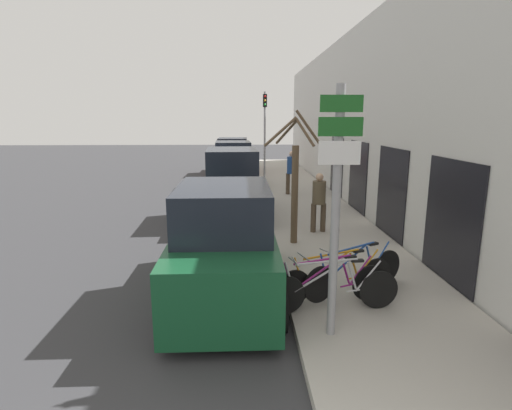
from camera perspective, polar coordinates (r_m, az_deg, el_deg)
The scene contains 16 objects.
ground_plane at distance 13.00m, azimuth -2.91°, elevation -2.44°, with size 80.00×80.00×0.00m, color #333335.
sidewalk_curb at distance 15.89m, azimuth 6.63°, elevation 0.47°, with size 3.20×32.00×0.15m.
building_facade at distance 15.85m, azimuth 13.36°, elevation 11.64°, with size 0.23×32.00×6.50m.
signpost at distance 5.64m, azimuth 11.37°, elevation -0.03°, with size 0.59×0.14×3.59m.
bicycle_0 at distance 6.82m, azimuth 10.89°, elevation -11.71°, with size 2.25×0.44×0.91m.
bicycle_1 at distance 6.97m, azimuth 10.26°, elevation -11.23°, with size 2.17×0.68×0.89m.
bicycle_2 at distance 7.33m, azimuth 11.48°, elevation -10.13°, with size 2.21×0.80×0.87m.
bicycle_3 at distance 7.61m, azimuth 14.01°, elevation -9.28°, with size 2.07×1.14×0.91m.
parked_car_0 at distance 7.40m, azimuth -4.50°, elevation -6.00°, with size 2.01×4.34×2.14m.
parked_car_1 at distance 13.30m, azimuth -3.45°, elevation 2.49°, with size 2.13×4.80×2.33m.
parked_car_2 at distance 19.25m, azimuth -3.28°, elevation 5.45°, with size 2.12×4.24×2.24m.
parked_car_3 at distance 24.53m, azimuth -3.31°, elevation 6.80°, with size 2.17×4.30×2.17m.
pedestrian_near at distance 11.27m, azimuth 8.98°, elevation 0.95°, with size 0.43×0.37×1.67m.
pedestrian_far at distance 16.86m, azimuth 5.13°, elevation 5.08°, with size 0.47×0.41×1.83m.
street_tree at distance 10.09m, azimuth 5.51°, elevation 3.34°, with size 1.45×1.52×3.35m.
traffic_light at distance 21.01m, azimuth 1.26°, elevation 11.51°, with size 0.20×0.30×4.50m.
Camera 1 is at (0.20, -1.38, 3.28)m, focal length 28.00 mm.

